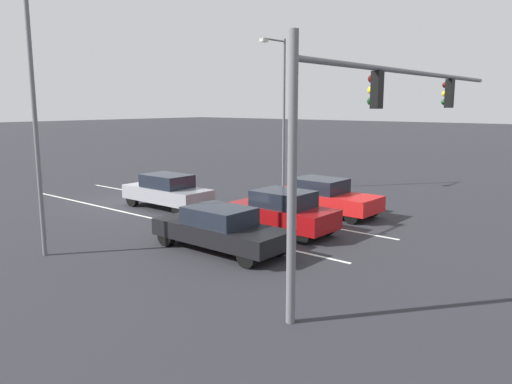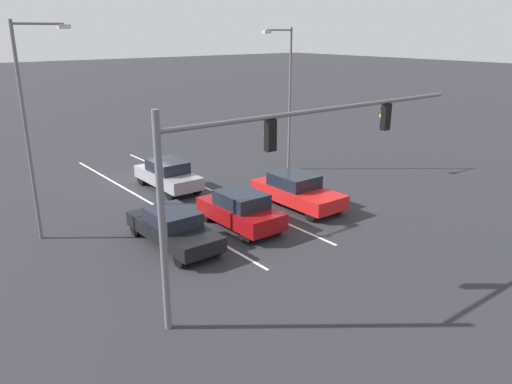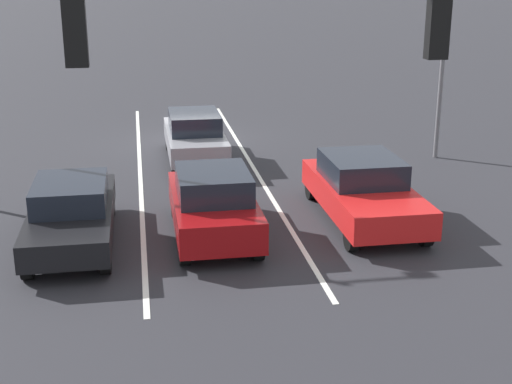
{
  "view_description": "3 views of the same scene",
  "coord_description": "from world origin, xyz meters",
  "px_view_note": "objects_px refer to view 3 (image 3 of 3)",
  "views": [
    {
      "loc": [
        14.48,
        19.82,
        4.67
      ],
      "look_at": [
        0.32,
        7.99,
        1.43
      ],
      "focal_mm": 35.0,
      "sensor_mm": 36.0,
      "label": 1
    },
    {
      "loc": [
        11.72,
        24.98,
        7.98
      ],
      "look_at": [
        -1.1,
        8.55,
        1.21
      ],
      "focal_mm": 35.0,
      "sensor_mm": 36.0,
      "label": 2
    },
    {
      "loc": [
        1.69,
        24.24,
        5.95
      ],
      "look_at": [
        -0.81,
        9.39,
        1.13
      ],
      "focal_mm": 50.0,
      "sensor_mm": 36.0,
      "label": 3
    }
  ],
  "objects_px": {
    "street_lamp_left_shoulder": "(440,7)",
    "traffic_signal_gantry": "(97,70)",
    "car_red_leftlane_front": "(363,189)",
    "car_black_rightlane_front": "(72,212)",
    "car_gray_midlane_second": "(195,136)",
    "car_maroon_midlane_front": "(213,203)"
  },
  "relations": [
    {
      "from": "street_lamp_left_shoulder",
      "to": "traffic_signal_gantry",
      "type": "bearing_deg",
      "value": 47.41
    },
    {
      "from": "car_red_leftlane_front",
      "to": "street_lamp_left_shoulder",
      "type": "xyz_separation_m",
      "value": [
        -3.9,
        -5.22,
        3.94
      ]
    },
    {
      "from": "car_black_rightlane_front",
      "to": "street_lamp_left_shoulder",
      "type": "distance_m",
      "value": 12.77
    },
    {
      "from": "car_gray_midlane_second",
      "to": "traffic_signal_gantry",
      "type": "bearing_deg",
      "value": 78.79
    },
    {
      "from": "car_gray_midlane_second",
      "to": "street_lamp_left_shoulder",
      "type": "xyz_separation_m",
      "value": [
        -7.46,
        0.84,
        3.89
      ]
    },
    {
      "from": "car_gray_midlane_second",
      "to": "traffic_signal_gantry",
      "type": "height_order",
      "value": "traffic_signal_gantry"
    },
    {
      "from": "car_maroon_midlane_front",
      "to": "car_red_leftlane_front",
      "type": "height_order",
      "value": "car_maroon_midlane_front"
    },
    {
      "from": "car_maroon_midlane_front",
      "to": "car_gray_midlane_second",
      "type": "relative_size",
      "value": 0.93
    },
    {
      "from": "car_gray_midlane_second",
      "to": "street_lamp_left_shoulder",
      "type": "relative_size",
      "value": 0.54
    },
    {
      "from": "traffic_signal_gantry",
      "to": "street_lamp_left_shoulder",
      "type": "xyz_separation_m",
      "value": [
        -9.72,
        -10.58,
        0.19
      ]
    },
    {
      "from": "car_gray_midlane_second",
      "to": "car_maroon_midlane_front",
      "type": "bearing_deg",
      "value": 88.74
    },
    {
      "from": "car_maroon_midlane_front",
      "to": "traffic_signal_gantry",
      "type": "relative_size",
      "value": 0.33
    },
    {
      "from": "car_red_leftlane_front",
      "to": "traffic_signal_gantry",
      "type": "xyz_separation_m",
      "value": [
        5.82,
        5.35,
        3.74
      ]
    },
    {
      "from": "car_black_rightlane_front",
      "to": "street_lamp_left_shoulder",
      "type": "height_order",
      "value": "street_lamp_left_shoulder"
    },
    {
      "from": "car_maroon_midlane_front",
      "to": "car_gray_midlane_second",
      "type": "xyz_separation_m",
      "value": [
        -0.15,
        -6.63,
        0.02
      ]
    },
    {
      "from": "car_maroon_midlane_front",
      "to": "street_lamp_left_shoulder",
      "type": "bearing_deg",
      "value": -142.71
    },
    {
      "from": "car_maroon_midlane_front",
      "to": "car_gray_midlane_second",
      "type": "bearing_deg",
      "value": -91.26
    },
    {
      "from": "car_black_rightlane_front",
      "to": "car_gray_midlane_second",
      "type": "bearing_deg",
      "value": -116.78
    },
    {
      "from": "traffic_signal_gantry",
      "to": "car_black_rightlane_front",
      "type": "bearing_deg",
      "value": -78.34
    },
    {
      "from": "street_lamp_left_shoulder",
      "to": "car_black_rightlane_front",
      "type": "bearing_deg",
      "value": 27.78
    },
    {
      "from": "car_red_leftlane_front",
      "to": "traffic_signal_gantry",
      "type": "distance_m",
      "value": 8.75
    },
    {
      "from": "car_red_leftlane_front",
      "to": "car_gray_midlane_second",
      "type": "distance_m",
      "value": 7.03
    }
  ]
}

